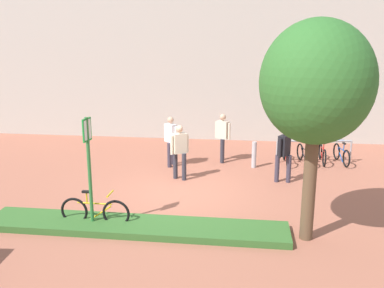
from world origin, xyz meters
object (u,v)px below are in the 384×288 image
at_px(parking_sign_post, 89,157).
at_px(bollard_steel, 254,155).
at_px(bike_at_sign, 95,211).
at_px(person_casual_tan, 180,149).
at_px(tree_sidewalk, 317,84).
at_px(person_shirt_white, 223,135).
at_px(bike_rack_cluster, 314,154).
at_px(person_shirt_blue, 171,138).
at_px(person_suited_dark, 284,151).

bearing_deg(parking_sign_post, bollard_steel, 54.11).
distance_m(bike_at_sign, person_casual_tan, 3.92).
bearing_deg(bike_at_sign, tree_sidewalk, -0.67).
relative_size(tree_sidewalk, parking_sign_post, 1.80).
distance_m(bike_at_sign, person_shirt_white, 6.35).
bearing_deg(bike_at_sign, bollard_steel, 53.79).
xyz_separation_m(bike_at_sign, person_shirt_white, (2.65, 5.74, 0.63)).
bearing_deg(tree_sidewalk, bike_at_sign, 179.33).
distance_m(bike_rack_cluster, person_shirt_blue, 5.06).
relative_size(person_suited_dark, person_casual_tan, 1.00).
xyz_separation_m(bike_rack_cluster, person_shirt_white, (-3.21, -0.18, 0.64)).
bearing_deg(person_shirt_blue, bike_rack_cluster, 10.80).
relative_size(tree_sidewalk, bike_rack_cluster, 1.78).
bearing_deg(person_shirt_blue, bollard_steel, 3.01).
xyz_separation_m(bollard_steel, person_shirt_white, (-1.11, 0.61, 0.53)).
height_order(bike_at_sign, bollard_steel, bollard_steel).
bearing_deg(person_casual_tan, bike_at_sign, -111.92).
bearing_deg(tree_sidewalk, person_shirt_blue, 127.74).
xyz_separation_m(person_casual_tan, person_shirt_white, (1.20, 2.15, 0.00)).
bearing_deg(tree_sidewalk, person_casual_tan, 132.82).
relative_size(person_shirt_blue, person_shirt_white, 1.00).
bearing_deg(person_shirt_white, person_shirt_blue, -156.27).
xyz_separation_m(person_shirt_blue, person_shirt_white, (1.73, 0.76, 0.00)).
xyz_separation_m(person_shirt_blue, person_suited_dark, (3.69, -1.27, 0.00)).
distance_m(bike_at_sign, bike_rack_cluster, 8.33).
bearing_deg(parking_sign_post, tree_sidewalk, 0.61).
xyz_separation_m(bike_rack_cluster, person_shirt_blue, (-4.93, -0.94, 0.64)).
xyz_separation_m(bollard_steel, person_shirt_blue, (-2.84, -0.15, 0.53)).
distance_m(tree_sidewalk, bike_at_sign, 5.70).
relative_size(bike_rack_cluster, person_shirt_blue, 1.53).
bearing_deg(parking_sign_post, person_suited_dark, 39.46).
xyz_separation_m(tree_sidewalk, person_casual_tan, (-3.37, 3.64, -2.41)).
height_order(tree_sidewalk, person_casual_tan, tree_sidewalk).
height_order(parking_sign_post, person_shirt_white, parking_sign_post).
xyz_separation_m(bike_at_sign, bike_rack_cluster, (5.85, 5.92, -0.00)).
height_order(bike_rack_cluster, person_suited_dark, person_suited_dark).
bearing_deg(tree_sidewalk, person_shirt_white, 110.54).
bearing_deg(bollard_steel, tree_sidewalk, -78.44).
distance_m(parking_sign_post, person_casual_tan, 4.04).
relative_size(person_shirt_blue, person_suited_dark, 1.00).
distance_m(parking_sign_post, bike_rack_cluster, 8.53).
xyz_separation_m(parking_sign_post, person_shirt_blue, (0.95, 5.09, -0.71)).
xyz_separation_m(parking_sign_post, person_suited_dark, (4.64, 3.82, -0.71)).
distance_m(tree_sidewalk, person_shirt_blue, 6.81).
height_order(bike_rack_cluster, person_casual_tan, person_casual_tan).
bearing_deg(bollard_steel, bike_at_sign, -126.21).
height_order(parking_sign_post, bollard_steel, parking_sign_post).
relative_size(bike_at_sign, person_shirt_blue, 0.98).
xyz_separation_m(bike_at_sign, person_shirt_blue, (0.92, 4.98, 0.63)).
height_order(parking_sign_post, person_casual_tan, parking_sign_post).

